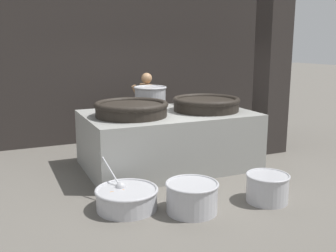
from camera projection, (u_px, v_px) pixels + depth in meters
name	position (u px, v px, depth m)	size (l,w,h in m)	color
ground_plane	(168.00, 166.00, 7.53)	(60.00, 60.00, 0.00)	#666059
back_wall	(125.00, 47.00, 9.34)	(7.63, 0.24, 4.43)	#2D2826
support_pillar	(273.00, 48.00, 8.16)	(0.55, 0.55, 4.43)	#2D2826
hearth_platform	(168.00, 139.00, 7.42)	(3.08, 1.96, 1.04)	gray
giant_wok_near	(131.00, 108.00, 6.90)	(1.30, 1.30, 0.26)	black
giant_wok_far	(206.00, 103.00, 7.47)	(1.28, 1.28, 0.26)	black
stock_pot	(150.00, 97.00, 7.80)	(0.65, 0.65, 0.42)	#9E9EA3
cook	(147.00, 108.00, 8.58)	(0.40, 0.61, 1.68)	#9E7551
prep_bowl_vegetables	(127.00, 197.00, 5.55)	(0.90, 1.15, 0.68)	#B7B7BC
prep_bowl_meat	(192.00, 196.00, 5.44)	(0.75, 0.75, 0.43)	#B7B7BC
prep_bowl_extra	(267.00, 187.00, 5.80)	(0.64, 0.64, 0.42)	#B7B7BC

